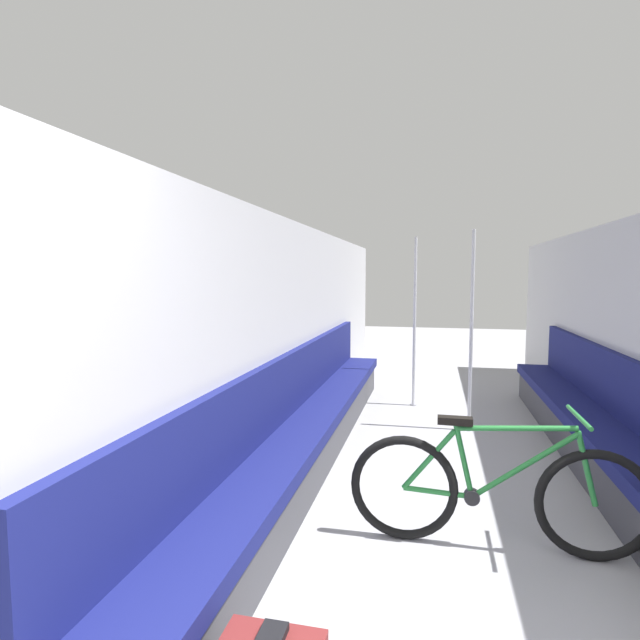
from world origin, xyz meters
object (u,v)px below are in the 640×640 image
bench_seat_row_right (616,449)px  grab_pole_near (471,334)px  bench_seat_row_left (308,428)px  grab_pole_far (415,325)px  bicycle (495,493)px

bench_seat_row_right → grab_pole_near: (-0.98, 1.25, 0.70)m
bench_seat_row_left → bench_seat_row_right: size_ratio=1.00×
bench_seat_row_right → bench_seat_row_left: bearing=180.0°
bench_seat_row_left → grab_pole_far: grab_pole_far is taller
bicycle → grab_pole_near: (0.01, 2.33, 0.66)m
bench_seat_row_left → bench_seat_row_right: same height
bench_seat_row_right → grab_pole_near: 1.73m
bicycle → grab_pole_far: grab_pole_far is taller
bench_seat_row_left → grab_pole_far: size_ratio=2.84×
bench_seat_row_right → bicycle: (-0.99, -1.09, 0.04)m
bench_seat_row_left → bicycle: bearing=-37.7°
bench_seat_row_right → grab_pole_far: grab_pole_far is taller
grab_pole_near → bench_seat_row_left: bearing=-138.6°
bicycle → grab_pole_near: 2.42m
bicycle → grab_pole_near: grab_pole_near is taller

